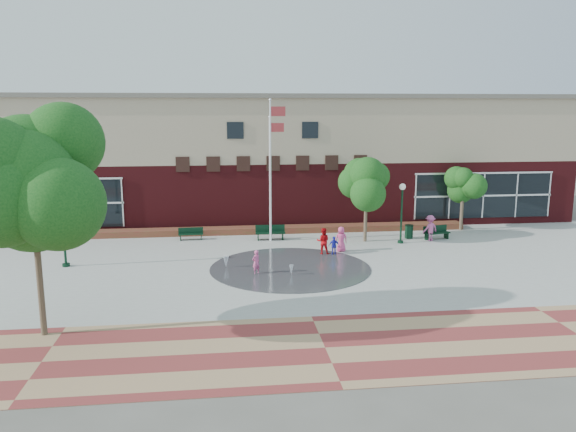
{
  "coord_description": "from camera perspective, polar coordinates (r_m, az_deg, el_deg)",
  "views": [
    {
      "loc": [
        -3.45,
        -25.07,
        8.25
      ],
      "look_at": [
        0.0,
        4.0,
        2.6
      ],
      "focal_mm": 35.0,
      "sensor_mm": 36.0,
      "label": 1
    }
  ],
  "objects": [
    {
      "name": "child_splash",
      "position": [
        28.36,
        -3.27,
        -4.71
      ],
      "size": [
        0.54,
        0.51,
        1.24
      ],
      "primitive_type": "imported",
      "rotation": [
        0.0,
        0.0,
        3.79
      ],
      "color": "#E95998",
      "rests_on": "ground"
    },
    {
      "name": "paver_band",
      "position": [
        20.16,
        3.79,
        -13.24
      ],
      "size": [
        46.0,
        6.0,
        0.01
      ],
      "primitive_type": "cube",
      "color": "maroon",
      "rests_on": "ground"
    },
    {
      "name": "splash_pad",
      "position": [
        29.46,
        0.23,
        -5.33
      ],
      "size": [
        8.4,
        8.4,
        0.01
      ],
      "primitive_type": "cylinder",
      "color": "#383A3D",
      "rests_on": "ground"
    },
    {
      "name": "flower_bed",
      "position": [
        37.75,
        -1.36,
        -1.71
      ],
      "size": [
        26.0,
        1.2,
        0.4
      ],
      "primitive_type": "cube",
      "color": "#A4142B",
      "rests_on": "ground"
    },
    {
      "name": "plaza_concrete",
      "position": [
        30.42,
        0.0,
        -4.81
      ],
      "size": [
        46.0,
        18.0,
        0.01
      ],
      "primitive_type": "cube",
      "color": "#A8A8A0",
      "rests_on": "ground"
    },
    {
      "name": "adult_pink",
      "position": [
        32.78,
        5.42,
        -2.37
      ],
      "size": [
        0.75,
        0.51,
        1.48
      ],
      "primitive_type": "imported",
      "rotation": [
        0.0,
        0.0,
        3.2
      ],
      "color": "#E74789",
      "rests_on": "ground"
    },
    {
      "name": "adult_red",
      "position": [
        32.14,
        3.59,
        -2.57
      ],
      "size": [
        0.84,
        0.7,
        1.53
      ],
      "primitive_type": "imported",
      "rotation": [
        0.0,
        0.0,
        2.96
      ],
      "color": "red",
      "rests_on": "ground"
    },
    {
      "name": "ground",
      "position": [
        26.62,
        1.02,
        -7.13
      ],
      "size": [
        120.0,
        120.0,
        0.0
      ],
      "primitive_type": "plane",
      "color": "#666056",
      "rests_on": "ground"
    },
    {
      "name": "child_blue",
      "position": [
        32.07,
        4.7,
        -3.03
      ],
      "size": [
        0.64,
        0.27,
        1.08
      ],
      "primitive_type": "imported",
      "rotation": [
        0.0,
        0.0,
        3.16
      ],
      "color": "#2426C5",
      "rests_on": "ground"
    },
    {
      "name": "trash_can",
      "position": [
        36.81,
        12.19,
        -1.55
      ],
      "size": [
        0.55,
        0.55,
        0.9
      ],
      "color": "black",
      "rests_on": "ground"
    },
    {
      "name": "flagpole_left",
      "position": [
        34.55,
        -1.71,
        5.37
      ],
      "size": [
        1.03,
        0.23,
        8.82
      ],
      "rotation": [
        0.0,
        0.0,
        0.14
      ],
      "color": "white",
      "rests_on": "ground"
    },
    {
      "name": "lamp_right",
      "position": [
        35.04,
        11.48,
        0.96
      ],
      "size": [
        0.4,
        0.4,
        3.74
      ],
      "color": "black",
      "rests_on": "ground"
    },
    {
      "name": "tree_small_right",
      "position": [
        39.85,
        17.38,
        3.02
      ],
      "size": [
        2.5,
        2.5,
        4.27
      ],
      "color": "#4C3D2E",
      "rests_on": "ground"
    },
    {
      "name": "bench_left",
      "position": [
        36.13,
        -9.84,
        -2.03
      ],
      "size": [
        1.58,
        0.5,
        0.78
      ],
      "rotation": [
        0.0,
        0.0,
        0.04
      ],
      "color": "black",
      "rests_on": "ground"
    },
    {
      "name": "bench_mid",
      "position": [
        35.62,
        -1.81,
        -1.97
      ],
      "size": [
        1.88,
        0.57,
        0.94
      ],
      "rotation": [
        0.0,
        0.0,
        -0.03
      ],
      "color": "black",
      "rests_on": "ground"
    },
    {
      "name": "flagpole_right",
      "position": [
        34.65,
        -1.78,
        4.47
      ],
      "size": [
        0.96,
        0.16,
        7.8
      ],
      "rotation": [
        0.0,
        0.0,
        0.05
      ],
      "color": "white",
      "rests_on": "ground"
    },
    {
      "name": "library_building",
      "position": [
        42.84,
        -2.14,
        6.08
      ],
      "size": [
        44.4,
        10.4,
        9.2
      ],
      "color": "#591318",
      "rests_on": "ground"
    },
    {
      "name": "water_jet_a",
      "position": [
        29.67,
        -6.3,
        -5.29
      ],
      "size": [
        0.31,
        0.31,
        0.6
      ],
      "primitive_type": "cone",
      "rotation": [
        3.14,
        0.0,
        0.0
      ],
      "color": "white",
      "rests_on": "ground"
    },
    {
      "name": "bench_right",
      "position": [
        36.94,
        14.85,
        -1.9
      ],
      "size": [
        1.82,
        0.9,
        0.88
      ],
      "rotation": [
        0.0,
        0.0,
        0.25
      ],
      "color": "black",
      "rests_on": "ground"
    },
    {
      "name": "water_jet_b",
      "position": [
        28.24,
        0.34,
        -6.07
      ],
      "size": [
        0.23,
        0.23,
        0.51
      ],
      "primitive_type": "cone",
      "rotation": [
        3.14,
        0.0,
        0.0
      ],
      "color": "white",
      "rests_on": "ground"
    },
    {
      "name": "person_bench",
      "position": [
        36.35,
        14.23,
        -1.2
      ],
      "size": [
        1.22,
        0.95,
        1.65
      ],
      "primitive_type": "imported",
      "rotation": [
        0.0,
        0.0,
        3.5
      ],
      "color": "#CC5799",
      "rests_on": "ground"
    },
    {
      "name": "tree_big_left",
      "position": [
        21.62,
        -24.71,
        4.09
      ],
      "size": [
        5.29,
        5.29,
        8.46
      ],
      "color": "#4C3D2E",
      "rests_on": "ground"
    },
    {
      "name": "lamp_left",
      "position": [
        31.45,
        -21.93,
        -0.31
      ],
      "size": [
        0.43,
        0.43,
        4.11
      ],
      "color": "black",
      "rests_on": "ground"
    },
    {
      "name": "tree_mid",
      "position": [
        34.93,
        7.97,
        3.23
      ],
      "size": [
        2.96,
        2.96,
        5.0
      ],
      "color": "#4C3D2E",
      "rests_on": "ground"
    }
  ]
}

